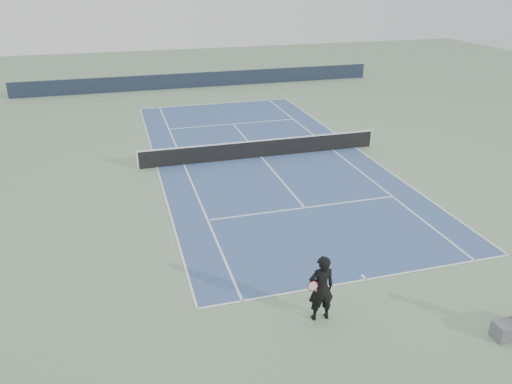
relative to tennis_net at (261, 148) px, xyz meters
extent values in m
plane|color=gray|center=(0.00, 0.00, -0.50)|extent=(80.00, 80.00, 0.00)
cube|color=#385585|center=(0.00, 0.00, -0.50)|extent=(10.97, 23.77, 0.01)
cylinder|color=silver|center=(-6.40, 0.00, 0.03)|extent=(0.10, 0.10, 1.07)
cylinder|color=silver|center=(6.40, 0.00, 0.03)|extent=(0.10, 0.10, 1.07)
cube|color=black|center=(0.00, 0.00, -0.04)|extent=(12.80, 0.03, 0.90)
cube|color=white|center=(0.00, 0.00, 0.43)|extent=(12.80, 0.04, 0.06)
cube|color=black|center=(0.00, 17.88, 0.10)|extent=(30.00, 0.25, 1.20)
imported|color=black|center=(-2.18, -13.24, 0.52)|extent=(0.79, 0.57, 2.05)
torus|color=maroon|center=(-2.46, -13.29, 0.68)|extent=(0.34, 0.18, 0.36)
cylinder|color=white|center=(-2.46, -13.29, 0.68)|extent=(0.29, 0.14, 0.32)
cylinder|color=white|center=(-2.34, -13.26, 0.42)|extent=(0.08, 0.13, 0.27)
sphere|color=#CCDF2D|center=(-2.60, -13.50, -0.47)|extent=(0.07, 0.07, 0.07)
camera|label=1|loc=(-7.10, -23.85, 8.64)|focal=35.00mm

